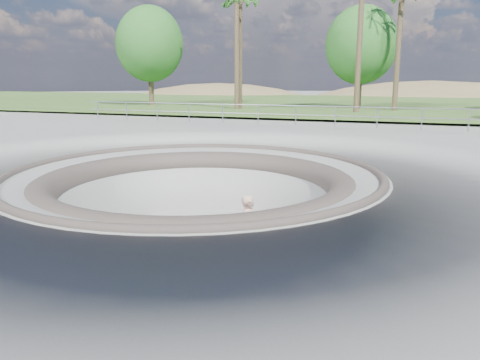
{
  "coord_description": "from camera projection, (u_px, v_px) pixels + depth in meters",
  "views": [
    {
      "loc": [
        5.43,
        -11.44,
        2.55
      ],
      "look_at": [
        1.34,
        -0.06,
        -0.1
      ],
      "focal_mm": 35.0,
      "sensor_mm": 36.0,
      "label": 1
    }
  ],
  "objects": [
    {
      "name": "safety_railing",
      "position": [
        296.0,
        115.0,
        23.74
      ],
      "size": [
        25.0,
        0.06,
        1.03
      ],
      "color": "gray",
      "rests_on": "ground"
    },
    {
      "name": "ground",
      "position": [
        195.0,
        172.0,
        12.85
      ],
      "size": [
        180.0,
        180.0,
        0.0
      ],
      "primitive_type": "plane",
      "color": "#969691",
      "rests_on": "ground"
    },
    {
      "name": "bushy_tree_mid",
      "position": [
        361.0,
        45.0,
        35.0
      ],
      "size": [
        5.33,
        4.85,
        7.69
      ],
      "color": "brown",
      "rests_on": "ground"
    },
    {
      "name": "skateboard",
      "position": [
        249.0,
        260.0,
        11.46
      ],
      "size": [
        0.83,
        0.32,
        0.08
      ],
      "color": "brown",
      "rests_on": "ground"
    },
    {
      "name": "grass_strip",
      "position": [
        349.0,
        103.0,
        44.06
      ],
      "size": [
        180.0,
        36.0,
        0.12
      ],
      "color": "#436127",
      "rests_on": "ground"
    },
    {
      "name": "bushy_tree_left",
      "position": [
        149.0,
        44.0,
        39.11
      ],
      "size": [
        5.74,
        5.21,
        8.27
      ],
      "color": "brown",
      "rests_on": "ground"
    },
    {
      "name": "skate_bowl",
      "position": [
        197.0,
        236.0,
        13.25
      ],
      "size": [
        14.0,
        14.0,
        4.1
      ],
      "color": "#969691",
      "rests_on": "ground"
    },
    {
      "name": "distant_hills",
      "position": [
        394.0,
        147.0,
        65.65
      ],
      "size": [
        103.2,
        45.0,
        28.6
      ],
      "color": "brown",
      "rests_on": "ground"
    },
    {
      "name": "skater",
      "position": [
        249.0,
        228.0,
        11.28
      ],
      "size": [
        0.42,
        0.61,
        1.63
      ],
      "primitive_type": "imported",
      "rotation": [
        0.0,
        0.0,
        1.63
      ],
      "color": "#DBA98D",
      "rests_on": "skateboard"
    }
  ]
}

